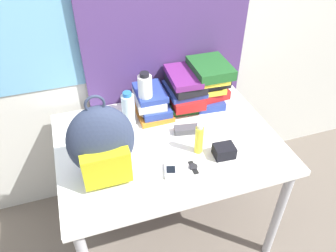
# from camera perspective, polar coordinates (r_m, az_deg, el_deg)

# --- Properties ---
(wall_back) EXTENTS (6.00, 0.06, 2.50)m
(wall_back) POSITION_cam_1_polar(r_m,az_deg,el_deg) (1.93, -5.19, 18.55)
(wall_back) COLOR beige
(wall_back) RESTS_ON ground_plane
(curtain_blue) EXTENTS (0.99, 0.04, 2.50)m
(curtain_blue) POSITION_cam_1_polar(r_m,az_deg,el_deg) (1.91, -0.17, 18.55)
(curtain_blue) COLOR #4C336B
(curtain_blue) RESTS_ON ground_plane
(desk) EXTENTS (1.17, 0.86, 0.76)m
(desk) POSITION_cam_1_polar(r_m,az_deg,el_deg) (1.81, 0.00, -4.66)
(desk) COLOR silver
(desk) RESTS_ON ground_plane
(backpack) EXTENTS (0.30, 0.22, 0.43)m
(backpack) POSITION_cam_1_polar(r_m,az_deg,el_deg) (1.49, -11.48, -3.06)
(backpack) COLOR #2D3851
(backpack) RESTS_ON desk
(book_stack_left) EXTENTS (0.20, 0.28, 0.15)m
(book_stack_left) POSITION_cam_1_polar(r_m,az_deg,el_deg) (1.91, -2.97, 4.19)
(book_stack_left) COLOR orange
(book_stack_left) RESTS_ON desk
(book_stack_center) EXTENTS (0.23, 0.30, 0.22)m
(book_stack_center) POSITION_cam_1_polar(r_m,az_deg,el_deg) (1.94, 2.79, 6.21)
(book_stack_center) COLOR #1E5623
(book_stack_center) RESTS_ON desk
(book_stack_right) EXTENTS (0.22, 0.27, 0.26)m
(book_stack_right) POSITION_cam_1_polar(r_m,az_deg,el_deg) (1.98, 7.07, 7.67)
(book_stack_right) COLOR navy
(book_stack_right) RESTS_ON desk
(water_bottle) EXTENTS (0.07, 0.07, 0.21)m
(water_bottle) POSITION_cam_1_polar(r_m,az_deg,el_deg) (1.82, -6.89, 2.92)
(water_bottle) COLOR silver
(water_bottle) RESTS_ON desk
(sports_bottle) EXTENTS (0.08, 0.08, 0.30)m
(sports_bottle) POSITION_cam_1_polar(r_m,az_deg,el_deg) (1.83, -3.93, 4.99)
(sports_bottle) COLOR white
(sports_bottle) RESTS_ON desk
(sunscreen_bottle) EXTENTS (0.04, 0.04, 0.18)m
(sunscreen_bottle) POSITION_cam_1_polar(r_m,az_deg,el_deg) (1.64, 5.43, -2.30)
(sunscreen_bottle) COLOR yellow
(sunscreen_bottle) RESTS_ON desk
(cell_phone) EXTENTS (0.09, 0.12, 0.02)m
(cell_phone) POSITION_cam_1_polar(r_m,az_deg,el_deg) (1.58, 0.50, -7.79)
(cell_phone) COLOR #B7BCC6
(cell_phone) RESTS_ON desk
(sunglasses_case) EXTENTS (0.16, 0.08, 0.04)m
(sunglasses_case) POSITION_cam_1_polar(r_m,az_deg,el_deg) (1.80, 3.49, -0.61)
(sunglasses_case) COLOR #47474C
(sunglasses_case) RESTS_ON desk
(camera_pouch) EXTENTS (0.11, 0.09, 0.06)m
(camera_pouch) POSITION_cam_1_polar(r_m,az_deg,el_deg) (1.67, 9.74, -4.33)
(camera_pouch) COLOR black
(camera_pouch) RESTS_ON desk
(wristwatch) EXTENTS (0.04, 0.09, 0.01)m
(wristwatch) POSITION_cam_1_polar(r_m,az_deg,el_deg) (1.61, 4.45, -7.14)
(wristwatch) COLOR black
(wristwatch) RESTS_ON desk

